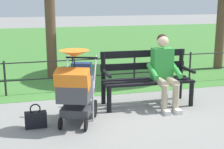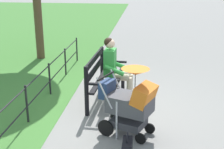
# 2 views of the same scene
# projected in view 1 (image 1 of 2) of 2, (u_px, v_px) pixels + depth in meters

# --- Properties ---
(ground_plane) EXTENTS (60.00, 60.00, 0.00)m
(ground_plane) POSITION_uv_depth(u_px,v_px,m) (123.00, 108.00, 5.81)
(ground_plane) COLOR gray
(grass_lawn) EXTENTS (40.00, 16.00, 0.01)m
(grass_lawn) POSITION_uv_depth(u_px,v_px,m) (61.00, 43.00, 14.06)
(grass_lawn) COLOR #478438
(grass_lawn) RESTS_ON ground
(park_bench) EXTENTS (1.62, 0.67, 0.96)m
(park_bench) POSITION_uv_depth(u_px,v_px,m) (146.00, 76.00, 5.92)
(park_bench) COLOR black
(park_bench) RESTS_ON ground
(person_on_bench) EXTENTS (0.55, 0.74, 1.28)m
(person_on_bench) POSITION_uv_depth(u_px,v_px,m) (164.00, 69.00, 5.75)
(person_on_bench) COLOR tan
(person_on_bench) RESTS_ON ground
(stroller) EXTENTS (0.78, 1.00, 1.15)m
(stroller) POSITION_uv_depth(u_px,v_px,m) (76.00, 86.00, 4.95)
(stroller) COLOR black
(stroller) RESTS_ON ground
(handbag) EXTENTS (0.32, 0.14, 0.37)m
(handbag) POSITION_uv_depth(u_px,v_px,m) (36.00, 119.00, 4.89)
(handbag) COLOR black
(handbag) RESTS_ON ground
(park_fence) EXTENTS (6.73, 0.04, 0.70)m
(park_fence) POSITION_uv_depth(u_px,v_px,m) (104.00, 69.00, 6.95)
(park_fence) COLOR black
(park_fence) RESTS_ON ground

